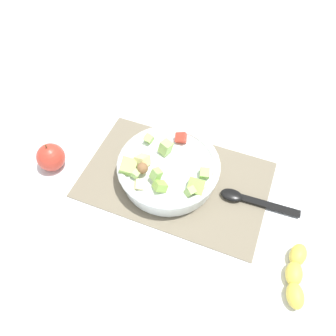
{
  "coord_description": "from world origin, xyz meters",
  "views": [
    {
      "loc": [
        0.17,
        -0.47,
        0.73
      ],
      "look_at": [
        -0.02,
        -0.0,
        0.05
      ],
      "focal_mm": 35.84,
      "sensor_mm": 36.0,
      "label": 1
    }
  ],
  "objects_px": {
    "salad_bowl": "(168,170)",
    "serving_spoon": "(247,199)",
    "whole_apple": "(51,157)",
    "banana_whole": "(296,274)"
  },
  "relations": [
    {
      "from": "salad_bowl",
      "to": "whole_apple",
      "type": "distance_m",
      "value": 0.31
    },
    {
      "from": "salad_bowl",
      "to": "serving_spoon",
      "type": "distance_m",
      "value": 0.21
    },
    {
      "from": "whole_apple",
      "to": "banana_whole",
      "type": "distance_m",
      "value": 0.66
    },
    {
      "from": "salad_bowl",
      "to": "whole_apple",
      "type": "height_order",
      "value": "salad_bowl"
    },
    {
      "from": "serving_spoon",
      "to": "salad_bowl",
      "type": "bearing_deg",
      "value": -177.34
    },
    {
      "from": "serving_spoon",
      "to": "whole_apple",
      "type": "xyz_separation_m",
      "value": [
        -0.51,
        -0.08,
        0.03
      ]
    },
    {
      "from": "whole_apple",
      "to": "banana_whole",
      "type": "bearing_deg",
      "value": -6.08
    },
    {
      "from": "salad_bowl",
      "to": "serving_spoon",
      "type": "xyz_separation_m",
      "value": [
        0.21,
        0.01,
        -0.03
      ]
    },
    {
      "from": "salad_bowl",
      "to": "banana_whole",
      "type": "relative_size",
      "value": 1.7
    },
    {
      "from": "salad_bowl",
      "to": "serving_spoon",
      "type": "height_order",
      "value": "salad_bowl"
    }
  ]
}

